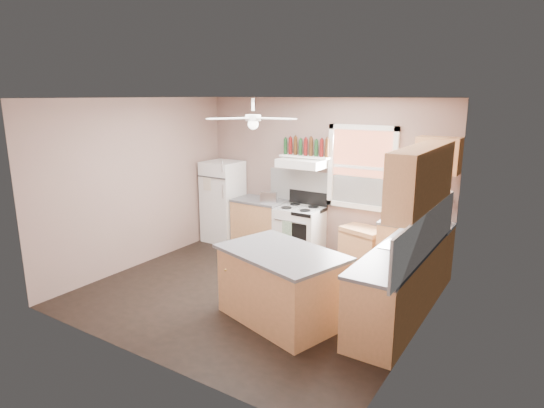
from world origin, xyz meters
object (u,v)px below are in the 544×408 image
Objects in this scene: refrigerator at (223,201)px; island at (281,287)px; toaster at (269,197)px; stove at (300,232)px; cart at (363,248)px.

island is (2.60, -2.12, -0.34)m from refrigerator.
toaster is 2.64m from island.
stove is 1.29× the size of cart.
refrigerator is 2.29× the size of cart.
toaster is 0.82m from stove.
stove is at bearing -161.62° from cart.
refrigerator is 1.78× the size of stove.
refrigerator is 5.47× the size of toaster.
stove is 1.14m from cart.
refrigerator is at bearing 157.20° from island.
island reaches higher than cart.
refrigerator is at bearing -162.89° from cart.
stove is at bearing 130.15° from island.
cart is at bearing 101.51° from island.
cart is (1.72, 0.14, -0.66)m from toaster.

